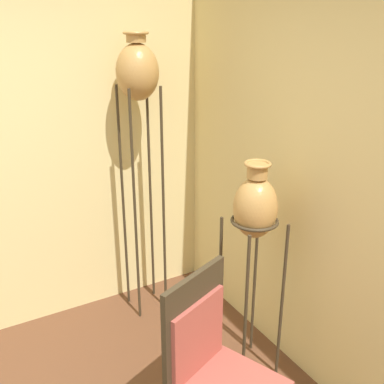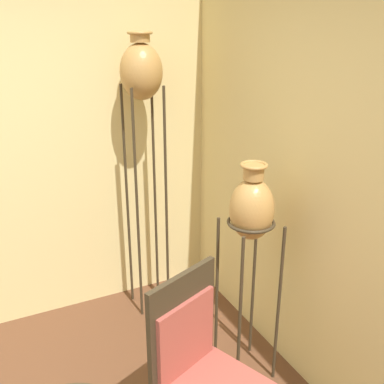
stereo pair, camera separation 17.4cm
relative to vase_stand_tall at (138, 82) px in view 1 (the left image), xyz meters
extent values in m
cylinder|color=#382D1E|center=(-0.11, -0.11, -0.90)|extent=(0.02, 0.02, 1.75)
cylinder|color=#382D1E|center=(0.11, -0.11, -0.90)|extent=(0.02, 0.02, 1.75)
cylinder|color=#382D1E|center=(-0.11, 0.11, -0.90)|extent=(0.02, 0.02, 1.75)
cylinder|color=#382D1E|center=(0.11, 0.11, -0.90)|extent=(0.02, 0.02, 1.75)
torus|color=#382D1E|center=(0.00, 0.00, -0.02)|extent=(0.24, 0.24, 0.02)
ellipsoid|color=#B28447|center=(0.00, 0.00, 0.07)|extent=(0.29, 0.29, 0.38)
cylinder|color=#B28447|center=(0.00, 0.00, 0.28)|extent=(0.13, 0.13, 0.06)
torus|color=#B28447|center=(0.00, 0.00, 0.31)|extent=(0.17, 0.17, 0.02)
cylinder|color=#382D1E|center=(0.14, -1.11, -1.24)|extent=(0.02, 0.02, 1.07)
cylinder|color=#382D1E|center=(0.42, -1.11, -1.24)|extent=(0.02, 0.02, 1.07)
cylinder|color=#382D1E|center=(0.14, -0.84, -1.24)|extent=(0.02, 0.02, 1.07)
cylinder|color=#382D1E|center=(0.42, -0.84, -1.24)|extent=(0.02, 0.02, 1.07)
torus|color=#382D1E|center=(0.28, -0.98, -0.70)|extent=(0.28, 0.28, 0.02)
ellipsoid|color=#B28447|center=(0.28, -0.98, -0.62)|extent=(0.26, 0.26, 0.37)
cylinder|color=#B28447|center=(0.28, -0.98, -0.39)|extent=(0.12, 0.12, 0.08)
torus|color=#B28447|center=(0.28, -0.98, -0.35)|extent=(0.15, 0.15, 0.02)
cube|color=#382D1E|center=(-0.30, -1.28, -1.01)|extent=(0.43, 0.20, 0.58)
cube|color=#A84C42|center=(-0.29, -1.31, -1.06)|extent=(0.36, 0.17, 0.40)
camera|label=1|loc=(-1.22, -2.85, 0.39)|focal=42.00mm
camera|label=2|loc=(-1.06, -2.94, 0.39)|focal=42.00mm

